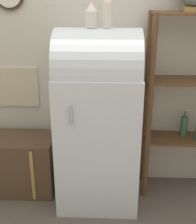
{
  "coord_description": "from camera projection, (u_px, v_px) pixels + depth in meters",
  "views": [
    {
      "loc": [
        0.1,
        -2.31,
        1.9
      ],
      "look_at": [
        -0.0,
        0.22,
        0.88
      ],
      "focal_mm": 50.0,
      "sensor_mm": 36.0,
      "label": 1
    }
  ],
  "objects": [
    {
      "name": "vase_center",
      "position": [
        107.0,
        9.0,
        2.41
      ],
      "size": [
        0.07,
        0.07,
        0.3
      ],
      "color": "silver",
      "rests_on": "refrigerator"
    },
    {
      "name": "shelf_unit",
      "position": [
        188.0,
        99.0,
        2.81
      ],
      "size": [
        0.74,
        0.32,
        1.71
      ],
      "color": "brown",
      "rests_on": "ground_plane"
    },
    {
      "name": "ground_plane",
      "position": [
        97.0,
        210.0,
        2.86
      ],
      "size": [
        12.0,
        12.0,
        0.0
      ],
      "primitive_type": "plane",
      "color": "#60564C"
    },
    {
      "name": "vase_left",
      "position": [
        91.0,
        16.0,
        2.44
      ],
      "size": [
        0.1,
        0.1,
        0.19
      ],
      "color": "silver",
      "rests_on": "refrigerator"
    },
    {
      "name": "refrigerator",
      "position": [
        98.0,
        117.0,
        2.75
      ],
      "size": [
        0.71,
        0.69,
        1.6
      ],
      "color": "silver",
      "rests_on": "ground_plane"
    },
    {
      "name": "wall_back",
      "position": [
        99.0,
        51.0,
        2.89
      ],
      "size": [
        7.0,
        0.09,
        2.7
      ],
      "color": "beige",
      "rests_on": "ground_plane"
    },
    {
      "name": "suitcase_trunk",
      "position": [
        17.0,
        164.0,
        3.06
      ],
      "size": [
        0.74,
        0.42,
        0.57
      ],
      "color": "brown",
      "rests_on": "ground_plane"
    }
  ]
}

